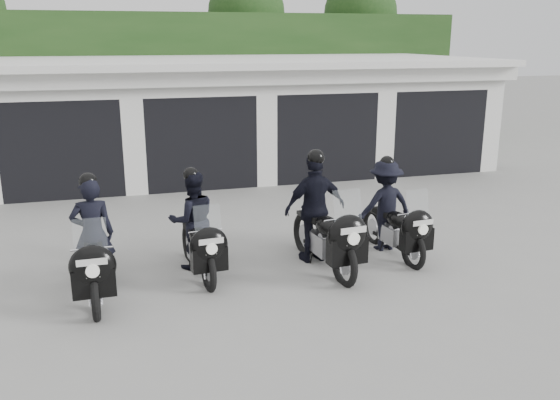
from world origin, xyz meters
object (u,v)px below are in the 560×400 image
object	(u,v)px
police_bike_b	(195,228)
police_bike_c	(320,216)
police_bike_a	(93,249)
police_bike_d	(389,211)

from	to	relation	value
police_bike_b	police_bike_c	size ratio (longest dim) A/B	0.88
police_bike_c	police_bike_a	bearing A→B (deg)	178.77
police_bike_a	police_bike_c	size ratio (longest dim) A/B	0.93
police_bike_b	police_bike_c	xyz separation A→B (m)	(1.93, -0.25, 0.10)
police_bike_a	police_bike_b	xyz separation A→B (m)	(1.49, 0.55, 0.00)
police_bike_b	police_bike_d	distance (m)	3.24
police_bike_b	police_bike_d	xyz separation A→B (m)	(3.24, -0.02, 0.01)
police_bike_a	police_bike_d	world-z (taller)	police_bike_a
police_bike_a	police_bike_c	xyz separation A→B (m)	(3.42, 0.30, 0.10)
police_bike_d	police_bike_b	bearing A→B (deg)	174.41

